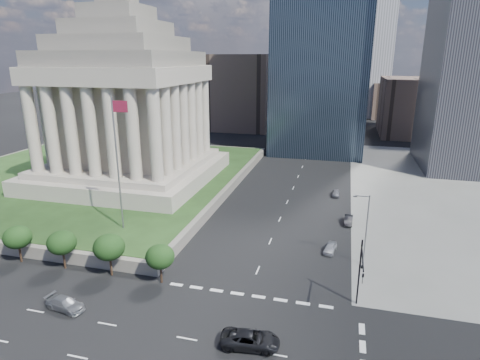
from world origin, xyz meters
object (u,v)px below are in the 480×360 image
(street_lamp_north, at_px, (365,226))
(suv_grey, at_px, (65,304))
(war_memorial, at_px, (124,86))
(traffic_signal_ne, at_px, (361,271))
(flagpole, at_px, (118,157))
(pickup_truck, at_px, (250,339))
(parked_sedan_far, at_px, (336,193))
(parked_sedan_mid, at_px, (348,220))
(parked_sedan_near, at_px, (330,248))

(street_lamp_north, bearing_deg, suv_grey, -149.73)
(war_memorial, distance_m, suv_grey, 49.05)
(war_memorial, bearing_deg, traffic_signal_ne, -36.42)
(flagpole, relative_size, street_lamp_north, 2.00)
(pickup_truck, bearing_deg, parked_sedan_far, -14.84)
(war_memorial, xyz_separation_m, flagpole, (12.17, -24.00, -8.29))
(street_lamp_north, relative_size, parked_sedan_mid, 2.54)
(flagpole, height_order, parked_sedan_near, flagpole)
(pickup_truck, bearing_deg, street_lamp_north, -36.24)
(war_memorial, relative_size, parked_sedan_mid, 9.89)
(war_memorial, bearing_deg, parked_sedan_far, 6.69)
(flagpole, bearing_deg, parked_sedan_mid, 24.25)
(pickup_truck, relative_size, parked_sedan_far, 1.59)
(parked_sedan_near, relative_size, parked_sedan_far, 1.03)
(traffic_signal_ne, xyz_separation_m, parked_sedan_mid, (-1.00, 25.32, -4.60))
(pickup_truck, xyz_separation_m, suv_grey, (-21.34, 0.63, -0.11))
(flagpole, relative_size, parked_sedan_far, 5.53)
(pickup_truck, height_order, parked_sedan_mid, pickup_truck)
(street_lamp_north, height_order, parked_sedan_near, street_lamp_north)
(street_lamp_north, distance_m, parked_sedan_far, 28.82)
(parked_sedan_near, xyz_separation_m, parked_sedan_far, (0.00, 25.27, -0.02))
(parked_sedan_mid, bearing_deg, parked_sedan_near, -100.87)
(flagpole, xyz_separation_m, traffic_signal_ne, (34.33, -10.30, -7.86))
(flagpole, xyz_separation_m, parked_sedan_far, (30.83, 29.05, -12.50))
(war_memorial, xyz_separation_m, suv_grey, (15.05, -41.84, -20.71))
(traffic_signal_ne, bearing_deg, suv_grey, -166.52)
(street_lamp_north, height_order, suv_grey, street_lamp_north)
(flagpole, bearing_deg, suv_grey, -80.84)
(suv_grey, distance_m, parked_sedan_near, 35.33)
(flagpole, bearing_deg, war_memorial, 116.89)
(parked_sedan_near, distance_m, parked_sedan_far, 25.27)
(pickup_truck, height_order, suv_grey, pickup_truck)
(flagpole, xyz_separation_m, pickup_truck, (24.21, -18.48, -12.31))
(parked_sedan_near, height_order, parked_sedan_mid, parked_sedan_mid)
(traffic_signal_ne, distance_m, parked_sedan_far, 39.78)
(street_lamp_north, bearing_deg, flagpole, -178.37)
(war_memorial, distance_m, traffic_signal_ne, 60.00)
(war_memorial, relative_size, parked_sedan_near, 10.51)
(pickup_truck, xyz_separation_m, parked_sedan_near, (6.61, 22.25, -0.17))
(street_lamp_north, distance_m, parked_sedan_near, 7.19)
(flagpole, bearing_deg, parked_sedan_near, 6.97)
(flagpole, relative_size, pickup_truck, 3.47)
(war_memorial, bearing_deg, suv_grey, -70.22)
(war_memorial, distance_m, street_lamp_north, 54.92)
(war_memorial, height_order, flagpole, war_memorial)
(flagpole, relative_size, parked_sedan_mid, 5.07)
(war_memorial, relative_size, pickup_truck, 6.76)
(suv_grey, xyz_separation_m, parked_sedan_near, (27.95, 21.61, -0.06))
(war_memorial, distance_m, parked_sedan_far, 48.03)
(parked_sedan_mid, height_order, parked_sedan_far, parked_sedan_mid)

